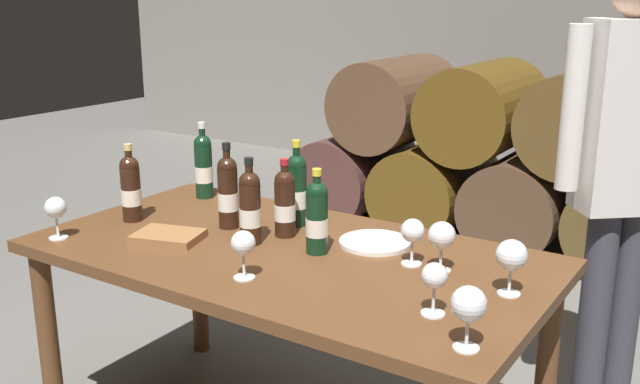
{
  "coord_description": "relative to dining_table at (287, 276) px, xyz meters",
  "views": [
    {
      "loc": [
        1.3,
        -1.79,
        1.58
      ],
      "look_at": [
        0.0,
        0.2,
        0.91
      ],
      "focal_mm": 40.24,
      "sensor_mm": 36.0,
      "label": 1
    }
  ],
  "objects": [
    {
      "name": "sommelier_presenting",
      "position": [
        0.88,
        0.75,
        0.37
      ],
      "size": [
        0.4,
        0.35,
        1.72
      ],
      "color": "#383842",
      "rests_on": "ground_plane"
    },
    {
      "name": "barrel_stack",
      "position": [
        0.0,
        2.6,
        -0.13
      ],
      "size": [
        3.12,
        0.9,
        1.15
      ],
      "color": "#4F2E2A",
      "rests_on": "ground_plane"
    },
    {
      "name": "wine_bottle_4",
      "position": [
        -0.14,
        -0.02,
        0.22
      ],
      "size": [
        0.07,
        0.07,
        0.3
      ],
      "color": "black",
      "rests_on": "dining_table"
    },
    {
      "name": "wine_bottle_1",
      "position": [
        -0.09,
        0.11,
        0.21
      ],
      "size": [
        0.07,
        0.07,
        0.27
      ],
      "color": "black",
      "rests_on": "dining_table"
    },
    {
      "name": "wine_glass_4",
      "position": [
        -0.72,
        -0.34,
        0.2
      ],
      "size": [
        0.07,
        0.07,
        0.15
      ],
      "color": "white",
      "rests_on": "dining_table"
    },
    {
      "name": "wine_bottle_5",
      "position": [
        -0.31,
        0.08,
        0.22
      ],
      "size": [
        0.07,
        0.07,
        0.31
      ],
      "color": "black",
      "rests_on": "dining_table"
    },
    {
      "name": "wine_bottle_6",
      "position": [
        0.1,
        0.03,
        0.21
      ],
      "size": [
        0.07,
        0.07,
        0.28
      ],
      "color": "black",
      "rests_on": "dining_table"
    },
    {
      "name": "cellar_back_wall",
      "position": [
        0.0,
        4.2,
        0.73
      ],
      "size": [
        10.0,
        0.24,
        2.8
      ],
      "primitive_type": "cube",
      "color": "gray",
      "rests_on": "ground_plane"
    },
    {
      "name": "wine_glass_5",
      "position": [
        0.73,
        0.05,
        0.2
      ],
      "size": [
        0.09,
        0.09,
        0.16
      ],
      "color": "white",
      "rests_on": "dining_table"
    },
    {
      "name": "wine_glass_3",
      "position": [
        0.4,
        0.11,
        0.2
      ],
      "size": [
        0.07,
        0.07,
        0.15
      ],
      "color": "white",
      "rests_on": "dining_table"
    },
    {
      "name": "wine_glass_0",
      "position": [
        0.04,
        -0.27,
        0.2
      ],
      "size": [
        0.07,
        0.07,
        0.15
      ],
      "color": "white",
      "rests_on": "dining_table"
    },
    {
      "name": "wine_glass_6",
      "position": [
        0.75,
        -0.32,
        0.2
      ],
      "size": [
        0.09,
        0.09,
        0.16
      ],
      "color": "white",
      "rests_on": "dining_table"
    },
    {
      "name": "wine_bottle_0",
      "position": [
        -0.12,
        0.23,
        0.23
      ],
      "size": [
        0.07,
        0.07,
        0.31
      ],
      "color": "black",
      "rests_on": "dining_table"
    },
    {
      "name": "wine_glass_1",
      "position": [
        0.61,
        -0.19,
        0.19
      ],
      "size": [
        0.07,
        0.07,
        0.14
      ],
      "color": "white",
      "rests_on": "dining_table"
    },
    {
      "name": "dining_table",
      "position": [
        0.0,
        0.0,
        0.0
      ],
      "size": [
        1.7,
        0.9,
        0.76
      ],
      "color": "brown",
      "rests_on": "ground_plane"
    },
    {
      "name": "wine_glass_2",
      "position": [
        0.5,
        0.1,
        0.2
      ],
      "size": [
        0.08,
        0.08,
        0.16
      ],
      "color": "white",
      "rests_on": "dining_table"
    },
    {
      "name": "wine_bottle_3",
      "position": [
        -0.66,
        -0.06,
        0.22
      ],
      "size": [
        0.07,
        0.07,
        0.29
      ],
      "color": "black",
      "rests_on": "dining_table"
    },
    {
      "name": "serving_plate",
      "position": [
        0.22,
        0.2,
        0.1
      ],
      "size": [
        0.24,
        0.24,
        0.01
      ],
      "primitive_type": "cylinder",
      "color": "white",
      "rests_on": "dining_table"
    },
    {
      "name": "wine_bottle_2",
      "position": [
        -0.65,
        0.32,
        0.23
      ],
      "size": [
        0.07,
        0.07,
        0.31
      ],
      "color": "black",
      "rests_on": "dining_table"
    },
    {
      "name": "tasting_notebook",
      "position": [
        -0.39,
        -0.15,
        0.11
      ],
      "size": [
        0.26,
        0.22,
        0.03
      ],
      "primitive_type": "cube",
      "rotation": [
        0.0,
        0.0,
        0.29
      ],
      "color": "#936038",
      "rests_on": "dining_table"
    }
  ]
}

